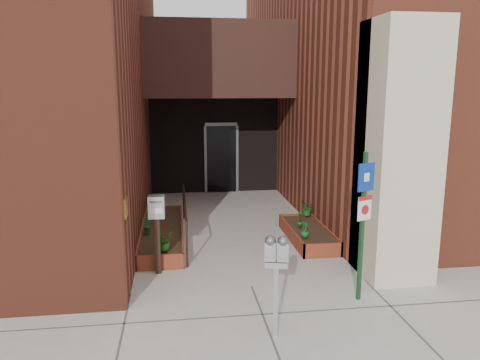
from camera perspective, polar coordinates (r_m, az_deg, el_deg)
name	(u,v)px	position (r m, az deg, el deg)	size (l,w,h in m)	color
ground	(252,286)	(8.08, 1.43, -12.84)	(80.00, 80.00, 0.00)	#9E9991
architecture	(208,27)	(14.30, -3.88, 18.06)	(20.00, 14.60, 10.00)	maroon
planter_left	(162,234)	(10.48, -9.43, -6.46)	(0.90, 3.60, 0.30)	maroon
planter_right	(308,234)	(10.38, 8.27, -6.59)	(0.80, 2.20, 0.30)	maroon
handrail	(185,206)	(10.25, -6.75, -3.20)	(0.04, 3.34, 0.90)	black
parking_meter	(276,259)	(6.23, 4.46, -9.57)	(0.33, 0.19, 1.41)	#A2A1A4
sign_post	(364,211)	(7.38, 14.83, -3.69)	(0.30, 0.15, 2.35)	#163D1D
payment_dropbox	(157,218)	(8.40, -10.11, -4.56)	(0.29, 0.23, 1.43)	black
shrub_left_a	(164,241)	(8.91, -9.21, -7.34)	(0.32, 0.32, 0.35)	#215D1A
shrub_left_b	(147,225)	(9.98, -11.29, -5.38)	(0.19, 0.19, 0.35)	#1A5C1E
shrub_left_c	(157,209)	(11.08, -10.05, -3.55)	(0.22, 0.22, 0.38)	#1E631C
shrub_left_d	(163,204)	(11.51, -9.40, -2.94)	(0.21, 0.21, 0.40)	#1B5F21
shrub_right_a	(305,230)	(9.61, 7.96, -6.01)	(0.18, 0.18, 0.32)	#18541D
shrub_right_b	(300,219)	(10.26, 7.34, -4.75)	(0.19, 0.19, 0.36)	#18541C
shrub_right_c	(307,208)	(11.17, 8.19, -3.42)	(0.33, 0.33, 0.36)	#1A5117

